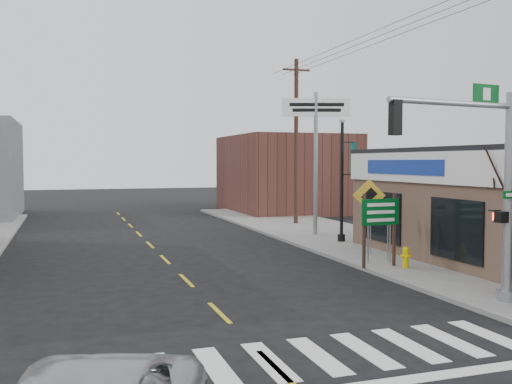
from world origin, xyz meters
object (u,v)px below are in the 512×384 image
object	(u,v)px
traffic_signal_pole	(489,174)
bare_tree	(511,158)
lamp_post	(343,169)
fire_hydrant	(406,256)
dance_center_sign	(316,128)
utility_pole_far	(296,140)
guide_sign	(380,219)

from	to	relation	value
traffic_signal_pole	bare_tree	xyz separation A→B (m)	(2.38, 1.82, 0.40)
traffic_signal_pole	lamp_post	xyz separation A→B (m)	(1.71, 11.20, -0.04)
fire_hydrant	dance_center_sign	xyz separation A→B (m)	(0.79, 9.05, 4.83)
utility_pole_far	guide_sign	bearing A→B (deg)	-100.47
traffic_signal_pole	utility_pole_far	bearing A→B (deg)	74.49
traffic_signal_pole	guide_sign	size ratio (longest dim) A/B	2.19
guide_sign	dance_center_sign	world-z (taller)	dance_center_sign
guide_sign	bare_tree	distance (m)	4.59
fire_hydrant	dance_center_sign	bearing A→B (deg)	85.04
traffic_signal_pole	utility_pole_far	xyz separation A→B (m)	(2.58, 18.78, 1.57)
bare_tree	utility_pole_far	distance (m)	16.99
traffic_signal_pole	lamp_post	size ratio (longest dim) A/B	0.98
guide_sign	bare_tree	bearing A→B (deg)	-56.29
guide_sign	dance_center_sign	distance (m)	9.47
guide_sign	fire_hydrant	distance (m)	1.52
fire_hydrant	lamp_post	size ratio (longest dim) A/B	0.13
traffic_signal_pole	fire_hydrant	size ratio (longest dim) A/B	7.61
lamp_post	bare_tree	xyz separation A→B (m)	(0.67, -9.38, 0.45)
guide_sign	fire_hydrant	bearing A→B (deg)	-31.11
fire_hydrant	dance_center_sign	world-z (taller)	dance_center_sign
lamp_post	dance_center_sign	bearing A→B (deg)	91.46
fire_hydrant	dance_center_sign	distance (m)	10.29
dance_center_sign	bare_tree	bearing A→B (deg)	-68.54
guide_sign	utility_pole_far	size ratio (longest dim) A/B	0.26
bare_tree	utility_pole_far	size ratio (longest dim) A/B	0.50
guide_sign	utility_pole_far	distance (m)	14.21
dance_center_sign	bare_tree	size ratio (longest dim) A/B	1.49
bare_tree	dance_center_sign	bearing A→B (deg)	93.98
traffic_signal_pole	lamp_post	world-z (taller)	lamp_post
dance_center_sign	utility_pole_far	size ratio (longest dim) A/B	0.74
lamp_post	utility_pole_far	xyz separation A→B (m)	(0.87, 7.57, 1.61)
guide_sign	dance_center_sign	size ratio (longest dim) A/B	0.36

